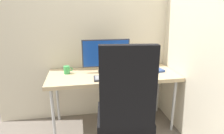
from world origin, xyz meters
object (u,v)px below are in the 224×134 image
at_px(keyboard, 111,78).
at_px(mouse, 146,76).
at_px(coffee_mug, 67,70).
at_px(monitor, 106,54).
at_px(notebook, 158,70).
at_px(pen_holder, 150,63).
at_px(office_chair, 125,109).

relative_size(keyboard, mouse, 3.90).
bearing_deg(coffee_mug, mouse, -17.85).
xyz_separation_m(monitor, notebook, (0.65, -0.07, -0.21)).
height_order(pen_holder, notebook, pen_holder).
bearing_deg(office_chair, pen_holder, 58.85).
relative_size(keyboard, notebook, 2.58).
xyz_separation_m(monitor, mouse, (0.42, -0.27, -0.21)).
xyz_separation_m(office_chair, coffee_mug, (-0.53, 0.82, 0.13)).
distance_m(monitor, pen_holder, 0.65).
bearing_deg(mouse, pen_holder, 70.96).
relative_size(office_chair, mouse, 11.89).
xyz_separation_m(keyboard, notebook, (0.63, 0.18, 0.00)).
xyz_separation_m(office_chair, pen_holder, (0.56, 0.93, 0.13)).
distance_m(keyboard, notebook, 0.65).
distance_m(mouse, notebook, 0.30).
relative_size(monitor, pen_holder, 3.51).
bearing_deg(mouse, notebook, 47.45).
distance_m(notebook, coffee_mug, 1.13).
bearing_deg(coffee_mug, monitor, -2.67).
relative_size(mouse, coffee_mug, 0.95).
xyz_separation_m(pen_holder, notebook, (0.04, -0.20, -0.03)).
bearing_deg(office_chair, coffee_mug, 122.72).
bearing_deg(pen_holder, office_chair, -121.15).
bearing_deg(monitor, coffee_mug, 177.33).
relative_size(keyboard, coffee_mug, 3.70).
distance_m(monitor, keyboard, 0.33).
distance_m(monitor, coffee_mug, 0.51).
height_order(monitor, mouse, monitor).
distance_m(mouse, pen_holder, 0.44).
distance_m(keyboard, pen_holder, 0.70).
bearing_deg(keyboard, monitor, 95.01).
bearing_deg(keyboard, pen_holder, 32.96).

